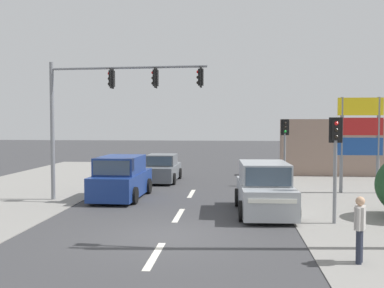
{
  "coord_description": "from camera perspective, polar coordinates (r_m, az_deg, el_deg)",
  "views": [
    {
      "loc": [
        1.99,
        -13.13,
        3.39
      ],
      "look_at": [
        0.4,
        4.0,
        2.56
      ],
      "focal_mm": 42.0,
      "sensor_mm": 36.0,
      "label": 1
    }
  ],
  "objects": [
    {
      "name": "pedestal_signal_right_kerb",
      "position": [
        15.61,
        17.75,
        -0.96
      ],
      "size": [
        0.44,
        0.29,
        3.56
      ],
      "color": "slate",
      "rests_on": "ground"
    },
    {
      "name": "lane_dash_mid",
      "position": [
        16.6,
        -1.7,
        -9.02
      ],
      "size": [
        0.2,
        2.4,
        0.01
      ],
      "primitive_type": "cube",
      "color": "silver",
      "rests_on": "ground"
    },
    {
      "name": "shopping_plaza_sign",
      "position": [
        22.84,
        20.56,
        1.55
      ],
      "size": [
        2.1,
        0.16,
        4.6
      ],
      "color": "slate",
      "rests_on": "ground"
    },
    {
      "name": "shopfront_wall_far",
      "position": [
        30.54,
        22.46,
        -0.44
      ],
      "size": [
        12.0,
        1.0,
        3.6
      ],
      "primitive_type": "cube",
      "color": "gray",
      "rests_on": "ground"
    },
    {
      "name": "suv_crossing_left",
      "position": [
        17.05,
        9.17,
        -5.74
      ],
      "size": [
        2.21,
        4.61,
        1.9
      ],
      "color": "#A3A8AD",
      "rests_on": "ground"
    },
    {
      "name": "lane_dash_far",
      "position": [
        21.49,
        -0.07,
        -6.31
      ],
      "size": [
        0.2,
        2.4,
        0.01
      ],
      "primitive_type": "cube",
      "color": "silver",
      "rests_on": "ground"
    },
    {
      "name": "suv_oncoming_mid",
      "position": [
        20.34,
        -8.97,
        -4.36
      ],
      "size": [
        2.13,
        4.57,
        1.9
      ],
      "color": "navy",
      "rests_on": "ground"
    },
    {
      "name": "sedan_oncoming_near",
      "position": [
        25.9,
        -3.81,
        -3.21
      ],
      "size": [
        1.91,
        4.25,
        1.56
      ],
      "color": "slate",
      "rests_on": "ground"
    },
    {
      "name": "lane_dash_near",
      "position": [
        11.81,
        -4.76,
        -13.94
      ],
      "size": [
        0.2,
        2.4,
        0.01
      ],
      "primitive_type": "cube",
      "color": "silver",
      "rests_on": "ground"
    },
    {
      "name": "ground_plane",
      "position": [
        13.71,
        -3.27,
        -11.58
      ],
      "size": [
        140.0,
        140.0,
        0.0
      ],
      "primitive_type": "plane",
      "color": "#3A3A3D"
    },
    {
      "name": "pedestal_signal_far_median",
      "position": [
        24.29,
        11.71,
        0.4
      ],
      "size": [
        0.44,
        0.29,
        3.56
      ],
      "color": "slate",
      "rests_on": "ground"
    },
    {
      "name": "traffic_signal_mast",
      "position": [
        19.55,
        -11.06,
        5.52
      ],
      "size": [
        6.88,
        0.72,
        6.0
      ],
      "color": "slate",
      "rests_on": "ground"
    },
    {
      "name": "pedestrian_at_kerb",
      "position": [
        11.61,
        20.53,
        -9.7
      ],
      "size": [
        0.34,
        0.52,
        1.63
      ],
      "color": "#232838",
      "rests_on": "ground"
    }
  ]
}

